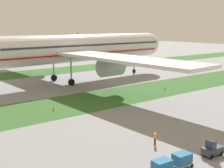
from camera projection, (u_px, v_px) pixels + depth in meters
name	position (u px, v px, depth m)	size (l,w,h in m)	color
grass_strip_near	(78.00, 103.00, 58.44)	(320.00, 14.71, 0.01)	#336028
grass_strip_far	(8.00, 76.00, 90.71)	(320.00, 14.71, 0.01)	#336028
airliner	(69.00, 49.00, 78.74)	(68.77, 84.70, 25.22)	silver
baggage_tug	(212.00, 149.00, 34.45)	(2.68, 1.47, 1.97)	#2D333D
cargo_dolly_lead	(182.00, 159.00, 31.70)	(2.30, 1.64, 1.55)	#A3A3A8
cargo_dolly_second	(162.00, 166.00, 30.13)	(2.30, 1.64, 1.55)	#A3A3A8
ground_crew_marshaller	(155.00, 138.00, 37.72)	(0.36, 0.50, 1.74)	black
taxiway_marker_0	(54.00, 109.00, 53.04)	(0.44, 0.44, 0.65)	orange
taxiway_marker_1	(165.00, 89.00, 70.34)	(0.44, 0.44, 0.65)	orange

